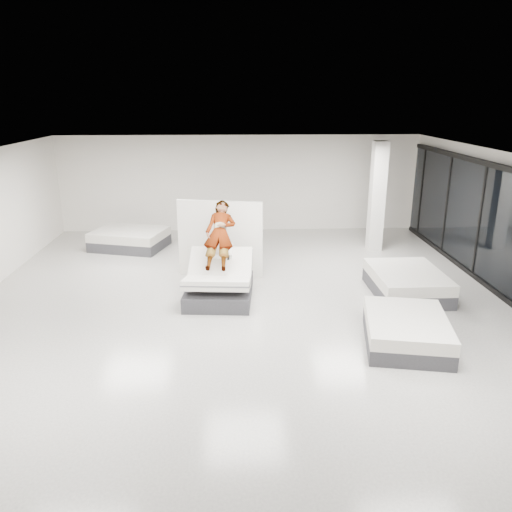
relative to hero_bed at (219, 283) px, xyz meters
name	(u,v)px	position (x,y,z in m)	size (l,w,h in m)	color
room	(243,241)	(0.53, -0.85, 1.24)	(14.00, 14.04, 3.20)	beige
hero_bed	(219,283)	(0.00, 0.00, 0.00)	(1.59, 2.02, 1.13)	#3B3B40
person	(220,243)	(0.02, 0.31, 0.86)	(0.67, 0.44, 1.84)	slate
remote	(228,258)	(0.22, -0.06, 0.62)	(0.05, 0.14, 0.03)	black
divider_panel	(220,239)	(-0.01, 1.49, 0.62)	(2.15, 0.10, 1.95)	white
flat_bed_right_far	(407,283)	(4.33, 0.06, -0.08)	(1.55, 2.06, 0.56)	#3B3B40
flat_bed_right_near	(406,331)	(3.51, -2.36, -0.10)	(1.78, 2.16, 0.53)	#3B3B40
flat_bed_left_far	(130,239)	(-2.82, 4.10, -0.08)	(2.38, 2.03, 0.56)	#3B3B40
column	(377,197)	(4.53, 3.65, 1.24)	(0.40, 0.40, 3.20)	silver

